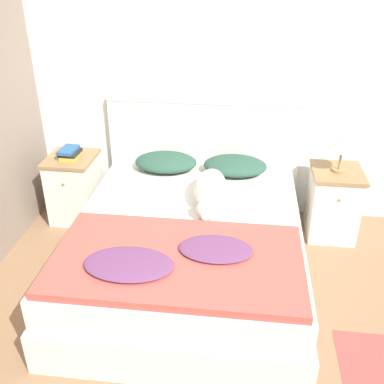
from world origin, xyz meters
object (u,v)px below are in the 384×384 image
pillow_right (235,166)px  table_lamp (343,143)px  book_stack (70,153)px  bed (189,248)px  nightstand_right (333,203)px  dog (210,190)px  nightstand_left (75,187)px  pillow_left (166,162)px

pillow_right → table_lamp: table_lamp is taller
pillow_right → book_stack: book_stack is taller
book_stack → table_lamp: size_ratio=0.68×
pillow_right → bed: bearing=-111.1°
bed → nightstand_right: size_ratio=3.36×
bed → dog: 0.47m
pillow_right → dog: (-0.17, -0.54, 0.03)m
nightstand_left → book_stack: bearing=-77.5°
bed → nightstand_right: nightstand_right is taller
pillow_left → dog: (0.44, -0.54, 0.03)m
pillow_left → dog: 0.70m
nightstand_right → pillow_right: (-0.87, 0.03, 0.30)m
pillow_left → nightstand_left: bearing=-178.1°
pillow_left → pillow_right: (0.61, 0.00, 0.00)m
bed → pillow_right: pillow_right is taller
nightstand_right → table_lamp: bearing=-90.0°
bed → nightstand_left: bearing=146.9°
nightstand_left → table_lamp: 2.42m
pillow_right → table_lamp: (0.87, -0.04, 0.27)m
nightstand_left → nightstand_right: 2.35m
bed → pillow_left: bearing=111.1°
pillow_left → dog: size_ratio=0.73×
table_lamp → dog: bearing=-154.2°
dog → book_stack: size_ratio=3.38×
book_stack → dog: bearing=-21.1°
nightstand_left → pillow_right: 1.51m
bed → dog: (0.13, 0.26, 0.37)m
nightstand_left → pillow_left: size_ratio=1.13×
nightstand_right → dog: dog is taller
bed → dog: size_ratio=2.75×
pillow_left → table_lamp: size_ratio=1.67×
nightstand_left → nightstand_right: size_ratio=1.00×
bed → book_stack: 1.46m
nightstand_left → table_lamp: size_ratio=1.88×
pillow_right → book_stack: (-1.48, -0.03, 0.06)m
nightstand_left → pillow_right: size_ratio=1.13×
pillow_left → pillow_right: 0.61m
pillow_left → pillow_right: bearing=0.0°
nightstand_right → table_lamp: size_ratio=1.88×
pillow_right → dog: bearing=-107.9°
nightstand_left → book_stack: 0.35m
nightstand_left → nightstand_right: (2.35, 0.00, 0.00)m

